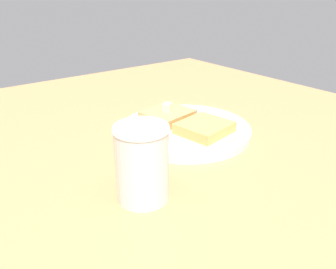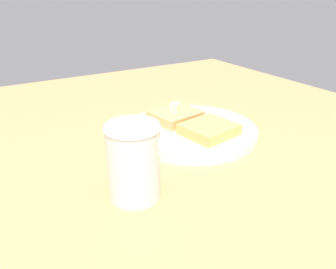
% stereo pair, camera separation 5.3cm
% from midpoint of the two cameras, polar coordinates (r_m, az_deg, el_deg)
% --- Properties ---
extents(table_surface, '(1.19, 1.19, 0.02)m').
position_cam_midpoint_polar(table_surface, '(0.56, -5.31, -4.98)').
color(table_surface, tan).
rests_on(table_surface, ground).
extents(plate, '(0.25, 0.25, 0.01)m').
position_cam_midpoint_polar(plate, '(0.64, 0.66, 0.93)').
color(plate, silver).
rests_on(plate, table_surface).
extents(toast_slice_left, '(0.09, 0.10, 0.02)m').
position_cam_midpoint_polar(toast_slice_left, '(0.66, -2.32, 3.30)').
color(toast_slice_left, tan).
rests_on(toast_slice_left, plate).
extents(toast_slice_middle, '(0.09, 0.10, 0.02)m').
position_cam_midpoint_polar(toast_slice_middle, '(0.60, 3.93, 1.13)').
color(toast_slice_middle, tan).
rests_on(toast_slice_middle, plate).
extents(butter_pat_primary, '(0.02, 0.02, 0.02)m').
position_cam_midpoint_polar(butter_pat_primary, '(0.65, -2.43, 4.72)').
color(butter_pat_primary, beige).
rests_on(butter_pat_primary, toast_slice_left).
extents(fork, '(0.10, 0.14, 0.00)m').
position_cam_midpoint_polar(fork, '(0.65, -6.43, 1.87)').
color(fork, silver).
rests_on(fork, plate).
extents(syrup_jar, '(0.07, 0.07, 0.10)m').
position_cam_midpoint_polar(syrup_jar, '(0.43, -8.00, -5.40)').
color(syrup_jar, '#471C09').
rests_on(syrup_jar, table_surface).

